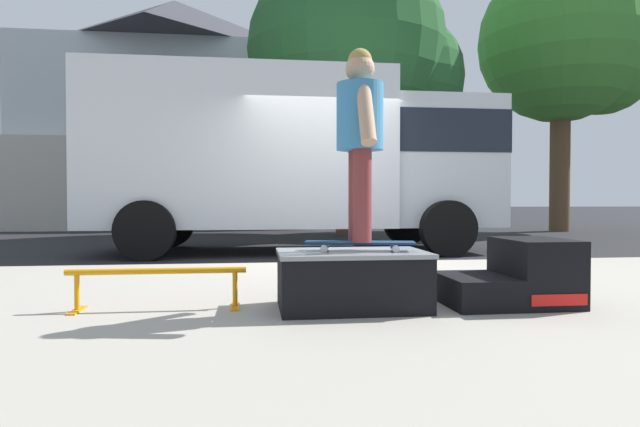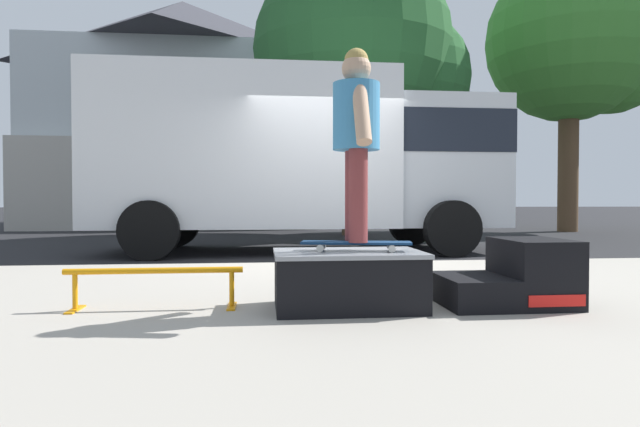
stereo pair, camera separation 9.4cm
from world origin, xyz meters
name	(u,v)px [view 2 (the right image)]	position (x,y,z in m)	size (l,w,h in m)	color
ground_plane	(339,266)	(0.00, 0.00, 0.00)	(140.00, 140.00, 0.00)	black
sidewalk_slab	(392,305)	(0.00, -3.00, 0.06)	(50.00, 5.00, 0.12)	#A8A093
skate_box	(348,278)	(-0.42, -3.40, 0.34)	(1.05, 0.67, 0.41)	black
kicker_ramp	(515,278)	(0.83, -3.40, 0.32)	(0.93, 0.65, 0.49)	black
grind_rail	(155,279)	(-1.79, -3.26, 0.33)	(1.25, 0.28, 0.29)	orange
skateboard	(356,243)	(-0.36, -3.40, 0.59)	(0.80, 0.34, 0.07)	navy
skater_kid	(356,128)	(-0.36, -3.40, 1.41)	(0.33, 0.70, 1.37)	brown
box_truck	(301,155)	(-0.35, 2.20, 1.70)	(6.91, 2.63, 3.05)	white
street_tree_main	(578,45)	(8.05, 7.38, 5.39)	(5.17, 4.70, 7.90)	brown
street_tree_neighbour	(364,57)	(1.59, 6.46, 4.61)	(5.64, 5.13, 7.33)	brown
house_behind	(183,112)	(-4.04, 13.30, 4.24)	(9.54, 8.22, 8.40)	silver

